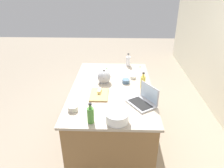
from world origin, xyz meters
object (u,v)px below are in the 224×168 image
laptop (144,100)px  bottle_oil (143,82)px  bottle_olive (91,115)px  kettle (104,77)px  ramekin_medium (133,77)px  cutting_board (99,95)px  ramekin_wide (73,108)px  mixing_bowl_large (117,117)px  butter_stick_left (99,91)px  bottle_vinegar (128,61)px  ramekin_small (126,81)px

laptop → bottle_oil: same height
bottle_oil → bottle_olive: (0.76, -0.59, 0.00)m
bottle_olive → kettle: size_ratio=1.03×
kettle → ramekin_medium: 0.43m
bottle_olive → cutting_board: bearing=176.3°
cutting_board → ramekin_medium: bearing=138.4°
ramekin_wide → cutting_board: bearing=143.0°
mixing_bowl_large → butter_stick_left: 0.62m
bottle_oil → kettle: size_ratio=1.02×
bottle_olive → ramekin_medium: size_ratio=2.78×
ramekin_wide → laptop: bearing=101.6°
bottle_oil → cutting_board: size_ratio=0.68×
bottle_oil → ramekin_wide: (0.55, -0.81, -0.06)m
bottle_vinegar → kettle: bearing=-28.9°
ramekin_medium → ramekin_wide: bearing=-39.8°
cutting_board → ramekin_medium: ramekin_medium is taller
mixing_bowl_large → kettle: 0.90m
cutting_board → ramekin_small: (-0.35, 0.34, 0.02)m
ramekin_wide → butter_stick_left: bearing=146.7°
bottle_vinegar → ramekin_small: 0.64m
bottle_olive → laptop: bearing=123.1°
mixing_bowl_large → ramekin_small: bearing=172.9°
laptop → mixing_bowl_large: 0.46m
laptop → ramekin_small: size_ratio=3.70×
bottle_oil → kettle: bearing=-105.7°
kettle → bottle_oil: bearing=74.3°
mixing_bowl_large → bottle_vinegar: bearing=173.9°
mixing_bowl_large → bottle_oil: 0.81m
butter_stick_left → ramekin_medium: 0.63m
kettle → cutting_board: bearing=-6.1°
kettle → ramekin_small: (0.00, 0.30, -0.05)m
laptop → mixing_bowl_large: size_ratio=1.61×
bottle_oil → laptop: bearing=-3.9°
bottle_vinegar → ramekin_wide: 1.48m
butter_stick_left → ramekin_small: (-0.31, 0.34, -0.01)m
laptop → bottle_olive: (0.36, -0.56, 0.04)m
bottle_oil → bottle_olive: 0.96m
kettle → ramekin_medium: bearing=109.3°
bottle_vinegar → butter_stick_left: (0.95, -0.39, -0.05)m
bottle_olive → ramekin_small: size_ratio=2.14×
laptop → ramekin_medium: (-0.68, -0.08, -0.03)m
laptop → butter_stick_left: (-0.23, -0.52, -0.01)m
ramekin_wide → bottle_olive: bearing=47.0°
bottle_olive → kettle: bottle_olive is taller
bottle_vinegar → bottle_olive: size_ratio=0.92×
bottle_olive → butter_stick_left: 0.60m
kettle → ramekin_wide: (0.70, -0.29, -0.05)m
butter_stick_left → laptop: bearing=66.4°
laptop → bottle_olive: size_ratio=1.73×
kettle → butter_stick_left: bearing=-7.1°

